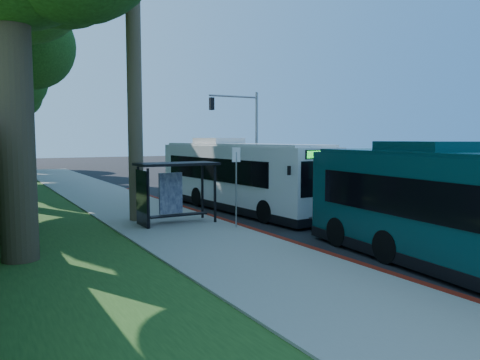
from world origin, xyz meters
TOP-DOWN VIEW (x-y plane):
  - ground at (0.00, 0.00)m, footprint 140.00×140.00m
  - sidewalk at (-7.30, 0.00)m, footprint 4.50×70.00m
  - red_curb at (-5.00, -4.00)m, footprint 0.25×30.00m
  - grass_verge at (-13.00, 5.00)m, footprint 8.00×70.00m
  - bus_shelter at (-7.26, -2.86)m, footprint 3.20×1.51m
  - stop_sign_pole at (-5.40, -5.00)m, footprint 0.35×0.06m
  - traffic_signal_pole at (3.78, 10.00)m, footprint 4.10×0.30m
  - tree_2 at (-11.89, 15.98)m, footprint 8.82×8.40m
  - tree_4 at (-11.40, 31.98)m, footprint 8.40×8.00m
  - tree_5 at (-10.41, 39.99)m, footprint 7.35×7.00m
  - white_bus at (-2.71, -0.36)m, footprint 3.27×12.02m
  - teal_bus at (-3.16, -13.33)m, footprint 3.61×11.70m
  - pickup at (0.68, 8.52)m, footprint 3.68×5.26m

SIDE VIEW (x-z plane):
  - ground at x=0.00m, z-range 0.00..0.00m
  - grass_verge at x=-13.00m, z-range 0.00..0.06m
  - sidewalk at x=-7.30m, z-range 0.00..0.12m
  - red_curb at x=-5.00m, z-range 0.00..0.13m
  - pickup at x=0.68m, z-range 0.00..1.33m
  - teal_bus at x=-3.16m, z-range -0.04..3.39m
  - white_bus at x=-2.71m, z-range -0.04..3.50m
  - bus_shelter at x=-7.26m, z-range 0.53..3.08m
  - stop_sign_pole at x=-5.40m, z-range 0.50..3.67m
  - traffic_signal_pole at x=3.78m, z-range 0.92..7.92m
  - tree_5 at x=-10.41m, z-range 2.53..15.39m
  - tree_4 at x=-11.40m, z-range 2.66..16.80m
  - tree_2 at x=-11.89m, z-range 2.92..18.04m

